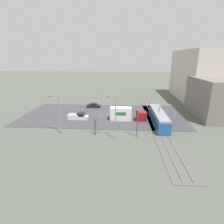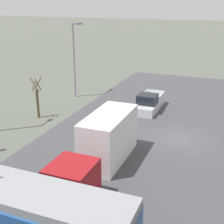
# 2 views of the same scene
# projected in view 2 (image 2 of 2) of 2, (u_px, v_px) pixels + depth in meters

# --- Properties ---
(ground_plane) EXTENTS (320.00, 320.00, 0.00)m
(ground_plane) POSITION_uv_depth(u_px,v_px,m) (178.00, 139.00, 25.72)
(ground_plane) COLOR #565B51
(road_surface) EXTENTS (21.70, 45.04, 0.08)m
(road_surface) POSITION_uv_depth(u_px,v_px,m) (178.00, 139.00, 25.71)
(road_surface) COLOR #424247
(road_surface) RESTS_ON ground
(box_truck) EXTENTS (2.44, 9.48, 3.37)m
(box_truck) POSITION_uv_depth(u_px,v_px,m) (101.00, 146.00, 20.85)
(box_truck) COLOR maroon
(box_truck) RESTS_ON ground
(pickup_truck) EXTENTS (2.05, 5.34, 1.81)m
(pickup_truck) POSITION_uv_depth(u_px,v_px,m) (149.00, 103.00, 32.15)
(pickup_truck) COLOR silver
(pickup_truck) RESTS_ON ground
(street_tree) EXTENTS (0.96, 0.80, 4.01)m
(street_tree) POSITION_uv_depth(u_px,v_px,m) (37.00, 100.00, 29.89)
(street_tree) COLOR brown
(street_tree) RESTS_ON ground
(street_lamp_mid_block) EXTENTS (0.36, 1.95, 8.43)m
(street_lamp_mid_block) POSITION_uv_depth(u_px,v_px,m) (75.00, 55.00, 35.58)
(street_lamp_mid_block) COLOR gray
(street_lamp_mid_block) RESTS_ON ground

